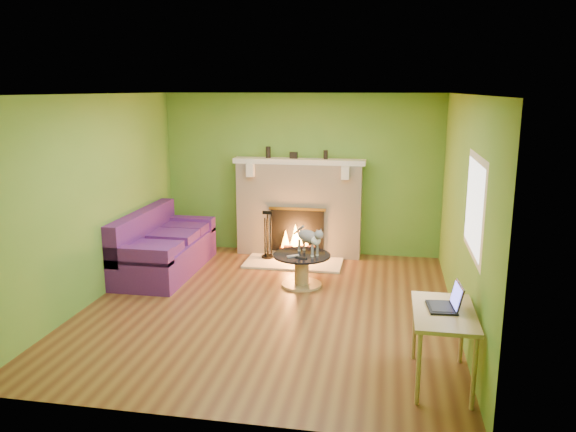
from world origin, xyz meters
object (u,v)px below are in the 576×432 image
sofa (162,248)px  desk (444,320)px  coffee_table (302,268)px  cat (308,240)px

sofa → desk: size_ratio=2.13×
sofa → coffee_table: (2.14, -0.25, -0.09)m
desk → cat: bearing=123.5°
cat → sofa: bearing=131.9°
coffee_table → cat: cat is taller
sofa → desk: 4.63m
sofa → cat: size_ratio=3.17×
sofa → coffee_table: 2.15m
cat → coffee_table: bearing=169.2°
sofa → coffee_table: size_ratio=2.55×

